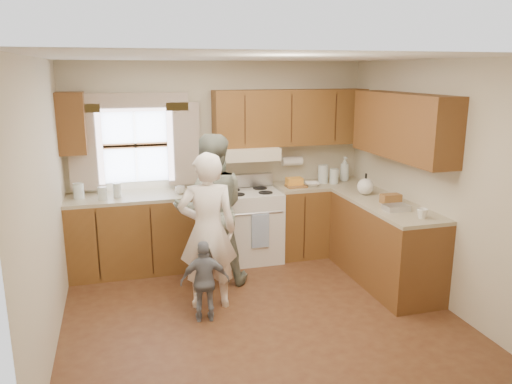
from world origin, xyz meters
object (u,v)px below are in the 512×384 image
object	(u,v)px
stove	(249,224)
woman_left	(208,231)
child	(205,281)
woman_right	(211,210)

from	to	relation	value
stove	woman_left	distance (m)	1.42
stove	child	size ratio (longest dim) A/B	1.32
child	stove	bearing A→B (deg)	-112.53
stove	woman_left	xyz separation A→B (m)	(-0.74, -1.16, 0.34)
woman_left	child	xyz separation A→B (m)	(-0.09, -0.31, -0.40)
stove	woman_right	size ratio (longest dim) A/B	0.62
woman_right	child	distance (m)	1.02
woman_left	woman_right	xyz separation A→B (m)	(0.14, 0.58, 0.05)
stove	child	world-z (taller)	stove
woman_right	child	size ratio (longest dim) A/B	2.12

